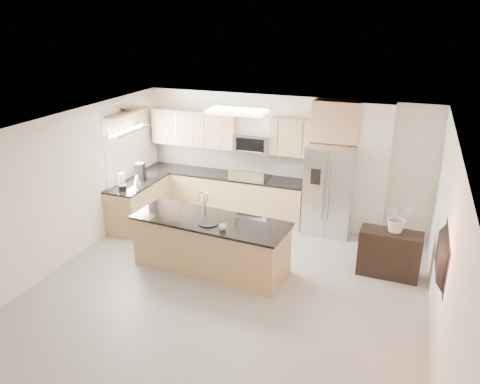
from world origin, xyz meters
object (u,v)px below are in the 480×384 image
at_px(range, 251,197).
at_px(refrigerator, 330,189).
at_px(island, 211,244).
at_px(blender, 122,183).
at_px(bowl, 128,108).
at_px(microwave, 253,143).
at_px(television, 437,256).
at_px(platter, 209,223).
at_px(flower_vase, 399,210).
at_px(credenza, 389,254).
at_px(cup, 223,227).
at_px(coffee_maker, 140,172).
at_px(kettle, 137,179).

relative_size(range, refrigerator, 0.64).
relative_size(range, island, 0.42).
relative_size(blender, bowl, 0.83).
relative_size(microwave, television, 0.71).
bearing_deg(platter, flower_vase, 19.86).
bearing_deg(flower_vase, television, -73.65).
xyz_separation_m(refrigerator, credenza, (1.27, -1.36, -0.49)).
relative_size(range, flower_vase, 1.53).
bearing_deg(flower_vase, credenza, -134.70).
xyz_separation_m(refrigerator, island, (-1.59, -2.19, -0.43)).
distance_m(microwave, television, 4.79).
distance_m(cup, coffee_maker, 2.99).
bearing_deg(platter, credenza, 19.20).
xyz_separation_m(credenza, bowl, (-5.18, 0.50, 1.99)).
height_order(platter, bowl, bowl).
bearing_deg(credenza, blender, -176.44).
height_order(platter, blender, blender).
xyz_separation_m(microwave, credenza, (2.93, -1.53, -1.23)).
height_order(credenza, television, television).
relative_size(microwave, blender, 2.19).
bearing_deg(refrigerator, flower_vase, -44.37).
bearing_deg(refrigerator, cup, -116.62).
xyz_separation_m(island, platter, (0.04, -0.16, 0.46)).
height_order(cup, television, television).
bearing_deg(credenza, flower_vase, 46.83).
relative_size(kettle, television, 0.21).
xyz_separation_m(coffee_maker, television, (5.60, -2.22, 0.27)).
bearing_deg(cup, credenza, 24.08).
bearing_deg(platter, microwave, 92.47).
bearing_deg(refrigerator, television, -58.96).
relative_size(blender, television, 0.32).
distance_m(bowl, television, 6.26).
bearing_deg(coffee_maker, bowl, 179.93).
distance_m(island, kettle, 2.43).
bearing_deg(microwave, credenza, -27.53).
bearing_deg(island, coffee_maker, 152.72).
xyz_separation_m(credenza, coffee_maker, (-5.03, 0.50, 0.69)).
bearing_deg(television, island, 75.53).
xyz_separation_m(range, blender, (-2.08, -1.58, 0.60)).
height_order(range, kettle, kettle).
distance_m(flower_vase, television, 1.86).
bearing_deg(island, television, -10.16).
xyz_separation_m(microwave, blender, (-2.08, -1.71, -0.56)).
bearing_deg(credenza, coffee_maker, 175.81).
height_order(range, blender, blender).
xyz_separation_m(refrigerator, kettle, (-3.68, -1.09, 0.13)).
bearing_deg(refrigerator, coffee_maker, -167.18).
height_order(kettle, flower_vase, flower_vase).
height_order(cup, platter, cup).
height_order(blender, kettle, blender).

